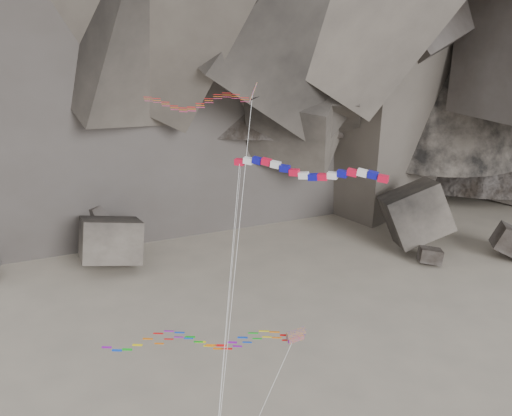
{
  "coord_description": "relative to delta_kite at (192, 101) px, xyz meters",
  "views": [
    {
      "loc": [
        0.02,
        -39.81,
        34.69
      ],
      "look_at": [
        0.92,
        6.0,
        17.21
      ],
      "focal_mm": 45.0,
      "sensor_mm": 36.0,
      "label": 1
    }
  ],
  "objects": [
    {
      "name": "boulder_field",
      "position": [
        -2.14,
        32.39,
        -23.42
      ],
      "size": [
        71.78,
        17.9,
        9.62
      ],
      "color": "#47423F",
      "rests_on": "ground"
    },
    {
      "name": "delta_kite",
      "position": [
        0.0,
        0.0,
        0.0
      ],
      "size": [
        8.28,
        12.9,
        26.02
      ],
      "rotation": [
        0.0,
        0.0,
        -0.09
      ],
      "color": "red",
      "rests_on": "ground"
    },
    {
      "name": "banner_kite",
      "position": [
        7.61,
        -2.86,
        -4.16
      ],
      "size": [
        11.51,
        12.14,
        20.99
      ],
      "rotation": [
        0.0,
        0.0,
        -0.42
      ],
      "color": "red",
      "rests_on": "ground"
    },
    {
      "name": "parafoil_kite",
      "position": [
        -0.22,
        -4.6,
        -15.71
      ],
      "size": [
        14.66,
        8.27,
        9.83
      ],
      "rotation": [
        0.0,
        0.0,
        0.39
      ],
      "color": "#DBA40C",
      "rests_on": "ground"
    },
    {
      "name": "pennant_kite",
      "position": [
        2.66,
        -2.66,
        -9.73
      ],
      "size": [
        2.41,
        13.21,
        20.13
      ],
      "rotation": [
        0.0,
        0.0,
        0.03
      ],
      "color": "red",
      "rests_on": "ground"
    }
  ]
}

